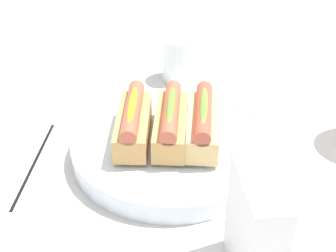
{
  "coord_description": "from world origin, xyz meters",
  "views": [
    {
      "loc": [
        0.64,
        -0.02,
        0.49
      ],
      "look_at": [
        0.01,
        -0.0,
        0.06
      ],
      "focal_mm": 51.92,
      "sensor_mm": 36.0,
      "label": 1
    }
  ],
  "objects_px": {
    "hotdog_back": "(168,122)",
    "hotdog_side": "(203,122)",
    "chopstick_near": "(34,163)",
    "water_glass": "(178,61)",
    "serving_bowl": "(168,145)",
    "napkin_box": "(255,230)",
    "hotdog_front": "(133,121)"
  },
  "relations": [
    {
      "from": "hotdog_side",
      "to": "napkin_box",
      "type": "xyz_separation_m",
      "value": [
        0.24,
        0.04,
        0.01
      ]
    },
    {
      "from": "hotdog_front",
      "to": "chopstick_near",
      "type": "xyz_separation_m",
      "value": [
        0.02,
        -0.16,
        -0.06
      ]
    },
    {
      "from": "napkin_box",
      "to": "hotdog_back",
      "type": "bearing_deg",
      "value": -162.84
    },
    {
      "from": "water_glass",
      "to": "chopstick_near",
      "type": "xyz_separation_m",
      "value": [
        0.28,
        -0.24,
        -0.04
      ]
    },
    {
      "from": "hotdog_side",
      "to": "water_glass",
      "type": "xyz_separation_m",
      "value": [
        -0.27,
        -0.03,
        -0.03
      ]
    },
    {
      "from": "hotdog_side",
      "to": "chopstick_near",
      "type": "bearing_deg",
      "value": -86.27
    },
    {
      "from": "napkin_box",
      "to": "chopstick_near",
      "type": "distance_m",
      "value": 0.39
    },
    {
      "from": "water_glass",
      "to": "chopstick_near",
      "type": "bearing_deg",
      "value": -40.35
    },
    {
      "from": "serving_bowl",
      "to": "hotdog_side",
      "type": "xyz_separation_m",
      "value": [
        0.0,
        0.05,
        0.05
      ]
    },
    {
      "from": "hotdog_back",
      "to": "hotdog_side",
      "type": "distance_m",
      "value": 0.06
    },
    {
      "from": "serving_bowl",
      "to": "hotdog_front",
      "type": "distance_m",
      "value": 0.07
    },
    {
      "from": "serving_bowl",
      "to": "hotdog_side",
      "type": "distance_m",
      "value": 0.07
    },
    {
      "from": "hotdog_side",
      "to": "chopstick_near",
      "type": "xyz_separation_m",
      "value": [
        0.02,
        -0.27,
        -0.06
      ]
    },
    {
      "from": "serving_bowl",
      "to": "water_glass",
      "type": "relative_size",
      "value": 3.58
    },
    {
      "from": "hotdog_back",
      "to": "napkin_box",
      "type": "distance_m",
      "value": 0.26
    },
    {
      "from": "hotdog_front",
      "to": "water_glass",
      "type": "xyz_separation_m",
      "value": [
        -0.26,
        0.08,
        -0.03
      ]
    },
    {
      "from": "chopstick_near",
      "to": "hotdog_side",
      "type": "bearing_deg",
      "value": 99.14
    },
    {
      "from": "hotdog_front",
      "to": "chopstick_near",
      "type": "distance_m",
      "value": 0.17
    },
    {
      "from": "hotdog_back",
      "to": "water_glass",
      "type": "distance_m",
      "value": 0.27
    },
    {
      "from": "hotdog_back",
      "to": "hotdog_front",
      "type": "bearing_deg",
      "value": -92.41
    },
    {
      "from": "water_glass",
      "to": "napkin_box",
      "type": "xyz_separation_m",
      "value": [
        0.51,
        0.07,
        0.04
      ]
    },
    {
      "from": "hotdog_back",
      "to": "chopstick_near",
      "type": "relative_size",
      "value": 0.7
    },
    {
      "from": "hotdog_front",
      "to": "water_glass",
      "type": "relative_size",
      "value": 1.69
    },
    {
      "from": "hotdog_side",
      "to": "water_glass",
      "type": "distance_m",
      "value": 0.27
    },
    {
      "from": "hotdog_side",
      "to": "water_glass",
      "type": "height_order",
      "value": "hotdog_side"
    },
    {
      "from": "hotdog_back",
      "to": "hotdog_side",
      "type": "height_order",
      "value": "same"
    },
    {
      "from": "hotdog_front",
      "to": "water_glass",
      "type": "height_order",
      "value": "hotdog_front"
    },
    {
      "from": "hotdog_side",
      "to": "chopstick_near",
      "type": "distance_m",
      "value": 0.28
    },
    {
      "from": "serving_bowl",
      "to": "hotdog_back",
      "type": "bearing_deg",
      "value": -3.37
    },
    {
      "from": "chopstick_near",
      "to": "water_glass",
      "type": "bearing_deg",
      "value": 145.06
    },
    {
      "from": "water_glass",
      "to": "napkin_box",
      "type": "bearing_deg",
      "value": 7.94
    },
    {
      "from": "hotdog_side",
      "to": "chopstick_near",
      "type": "relative_size",
      "value": 0.7
    }
  ]
}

